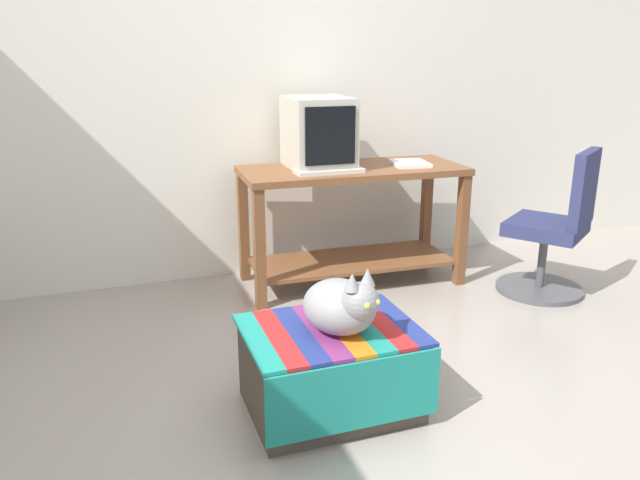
{
  "coord_description": "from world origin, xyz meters",
  "views": [
    {
      "loc": [
        -0.89,
        -1.84,
        1.44
      ],
      "look_at": [
        0.06,
        0.85,
        0.55
      ],
      "focal_mm": 34.59,
      "sensor_mm": 36.0,
      "label": 1
    }
  ],
  "objects_px": {
    "keyboard": "(329,171)",
    "ottoman_with_blanket": "(331,369)",
    "book": "(410,163)",
    "office_chair": "(555,233)",
    "cat": "(343,305)",
    "tv_monitor": "(318,133)",
    "desk": "(352,205)"
  },
  "relations": [
    {
      "from": "keyboard",
      "to": "ottoman_with_blanket",
      "type": "distance_m",
      "value": 1.41
    },
    {
      "from": "book",
      "to": "office_chair",
      "type": "relative_size",
      "value": 0.28
    },
    {
      "from": "keyboard",
      "to": "book",
      "type": "xyz_separation_m",
      "value": [
        0.56,
        0.07,
        -0.0
      ]
    },
    {
      "from": "keyboard",
      "to": "cat",
      "type": "relative_size",
      "value": 0.97
    },
    {
      "from": "tv_monitor",
      "to": "cat",
      "type": "distance_m",
      "value": 1.57
    },
    {
      "from": "office_chair",
      "to": "keyboard",
      "type": "bearing_deg",
      "value": -55.29
    },
    {
      "from": "book",
      "to": "office_chair",
      "type": "height_order",
      "value": "office_chair"
    },
    {
      "from": "cat",
      "to": "office_chair",
      "type": "distance_m",
      "value": 1.86
    },
    {
      "from": "desk",
      "to": "ottoman_with_blanket",
      "type": "relative_size",
      "value": 1.99
    },
    {
      "from": "tv_monitor",
      "to": "cat",
      "type": "xyz_separation_m",
      "value": [
        -0.4,
        -1.44,
        -0.47
      ]
    },
    {
      "from": "cat",
      "to": "book",
      "type": "bearing_deg",
      "value": 33.71
    },
    {
      "from": "desk",
      "to": "book",
      "type": "xyz_separation_m",
      "value": [
        0.36,
        -0.05,
        0.25
      ]
    },
    {
      "from": "desk",
      "to": "ottoman_with_blanket",
      "type": "xyz_separation_m",
      "value": [
        -0.64,
        -1.33,
        -0.32
      ]
    },
    {
      "from": "tv_monitor",
      "to": "desk",
      "type": "bearing_deg",
      "value": -15.51
    },
    {
      "from": "cat",
      "to": "keyboard",
      "type": "bearing_deg",
      "value": 51.9
    },
    {
      "from": "book",
      "to": "office_chair",
      "type": "bearing_deg",
      "value": -27.57
    },
    {
      "from": "ottoman_with_blanket",
      "to": "cat",
      "type": "height_order",
      "value": "cat"
    },
    {
      "from": "tv_monitor",
      "to": "keyboard",
      "type": "relative_size",
      "value": 1.19
    },
    {
      "from": "tv_monitor",
      "to": "book",
      "type": "relative_size",
      "value": 1.94
    },
    {
      "from": "desk",
      "to": "ottoman_with_blanket",
      "type": "distance_m",
      "value": 1.51
    },
    {
      "from": "desk",
      "to": "keyboard",
      "type": "relative_size",
      "value": 3.46
    },
    {
      "from": "tv_monitor",
      "to": "office_chair",
      "type": "xyz_separation_m",
      "value": [
        1.27,
        -0.65,
        -0.57
      ]
    },
    {
      "from": "desk",
      "to": "cat",
      "type": "height_order",
      "value": "desk"
    },
    {
      "from": "keyboard",
      "to": "ottoman_with_blanket",
      "type": "xyz_separation_m",
      "value": [
        -0.44,
        -1.21,
        -0.57
      ]
    },
    {
      "from": "desk",
      "to": "office_chair",
      "type": "bearing_deg",
      "value": -26.74
    },
    {
      "from": "keyboard",
      "to": "ottoman_with_blanket",
      "type": "height_order",
      "value": "keyboard"
    },
    {
      "from": "ottoman_with_blanket",
      "to": "office_chair",
      "type": "height_order",
      "value": "office_chair"
    },
    {
      "from": "desk",
      "to": "ottoman_with_blanket",
      "type": "height_order",
      "value": "desk"
    },
    {
      "from": "tv_monitor",
      "to": "book",
      "type": "distance_m",
      "value": 0.61
    },
    {
      "from": "keyboard",
      "to": "ottoman_with_blanket",
      "type": "bearing_deg",
      "value": -109.08
    },
    {
      "from": "ottoman_with_blanket",
      "to": "keyboard",
      "type": "bearing_deg",
      "value": 70.1
    },
    {
      "from": "cat",
      "to": "desk",
      "type": "bearing_deg",
      "value": 46.16
    }
  ]
}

